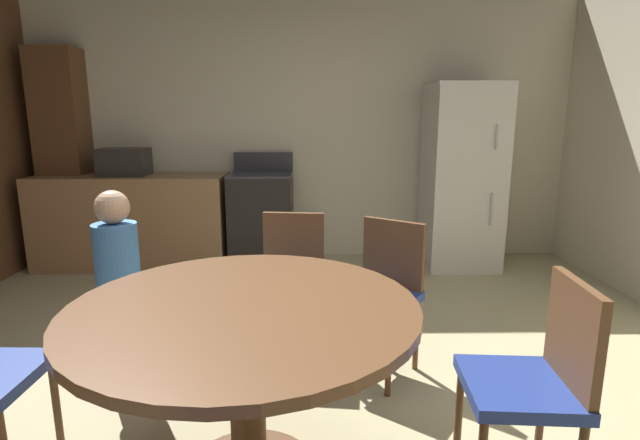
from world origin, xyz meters
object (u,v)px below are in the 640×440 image
(oven_range, at_px, (262,219))
(person_child, at_px, (119,288))
(chair_north, at_px, (291,275))
(chair_east, at_px, (538,375))
(chair_northeast, at_px, (383,287))
(microwave, at_px, (124,162))
(refrigerator, at_px, (462,177))
(dining_table, at_px, (245,341))

(oven_range, distance_m, person_child, 2.33)
(oven_range, xyz_separation_m, chair_north, (0.37, -1.86, 0.03))
(chair_east, distance_m, chair_northeast, 1.06)
(microwave, distance_m, chair_east, 4.05)
(chair_north, bearing_deg, microwave, -131.25)
(chair_east, bearing_deg, refrigerator, -97.36)
(person_child, bearing_deg, refrigerator, 84.44)
(chair_north, height_order, chair_northeast, same)
(refrigerator, relative_size, dining_table, 1.33)
(chair_north, relative_size, person_child, 0.80)
(chair_northeast, bearing_deg, dining_table, 0.00)
(chair_northeast, bearing_deg, refrigerator, -170.80)
(chair_northeast, bearing_deg, chair_east, 61.26)
(refrigerator, distance_m, microwave, 3.26)
(refrigerator, xyz_separation_m, dining_table, (-1.71, -2.90, -0.27))
(oven_range, distance_m, refrigerator, 1.99)
(microwave, relative_size, chair_northeast, 0.51)
(oven_range, height_order, chair_north, oven_range)
(refrigerator, xyz_separation_m, chair_north, (-1.58, -1.80, -0.38))
(chair_north, bearing_deg, person_child, -57.99)
(oven_range, distance_m, chair_east, 3.31)
(oven_range, xyz_separation_m, microwave, (-1.31, -0.00, 0.56))
(dining_table, bearing_deg, refrigerator, 59.47)
(chair_northeast, height_order, person_child, person_child)
(microwave, relative_size, chair_north, 0.51)
(chair_north, height_order, person_child, person_child)
(refrigerator, relative_size, chair_east, 2.02)
(microwave, height_order, person_child, microwave)
(microwave, bearing_deg, chair_north, -47.90)
(oven_range, height_order, dining_table, oven_range)
(microwave, height_order, chair_east, microwave)
(refrigerator, relative_size, person_child, 1.61)
(oven_range, distance_m, microwave, 1.42)
(chair_east, bearing_deg, oven_range, -61.98)
(person_child, bearing_deg, chair_northeast, 50.57)
(oven_range, bearing_deg, dining_table, -85.37)
(oven_range, relative_size, person_child, 1.01)
(chair_east, relative_size, person_child, 0.80)
(chair_northeast, distance_m, person_child, 1.42)
(refrigerator, height_order, chair_northeast, refrigerator)
(dining_table, height_order, chair_east, chair_east)
(chair_north, distance_m, person_child, 0.97)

